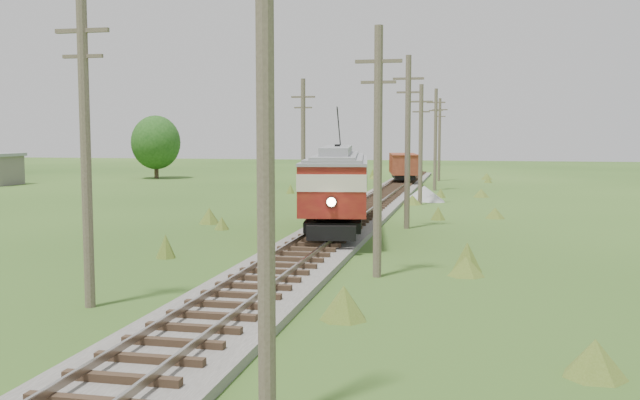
# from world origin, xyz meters

# --- Properties ---
(railbed_main) EXTENTS (3.60, 96.00, 0.57)m
(railbed_main) POSITION_xyz_m (0.00, 34.00, 0.19)
(railbed_main) COLOR #605B54
(railbed_main) RESTS_ON ground
(streetcar) EXTENTS (4.65, 12.63, 5.72)m
(streetcar) POSITION_xyz_m (0.00, 28.21, 2.65)
(streetcar) COLOR black
(streetcar) RESTS_ON ground
(gondola) EXTENTS (3.56, 7.76, 2.48)m
(gondola) POSITION_xyz_m (0.00, 63.63, 1.90)
(gondola) COLOR black
(gondola) RESTS_ON ground
(gravel_pile) EXTENTS (3.06, 3.25, 1.11)m
(gravel_pile) POSITION_xyz_m (3.21, 46.98, 0.52)
(gravel_pile) COLOR gray
(gravel_pile) RESTS_ON ground
(utility_pole_r_1) EXTENTS (0.30, 0.30, 8.80)m
(utility_pole_r_1) POSITION_xyz_m (3.10, 5.00, 4.40)
(utility_pole_r_1) COLOR brown
(utility_pole_r_1) RESTS_ON ground
(utility_pole_r_2) EXTENTS (1.60, 0.30, 8.60)m
(utility_pole_r_2) POSITION_xyz_m (3.30, 18.00, 4.42)
(utility_pole_r_2) COLOR brown
(utility_pole_r_2) RESTS_ON ground
(utility_pole_r_3) EXTENTS (1.60, 0.30, 9.00)m
(utility_pole_r_3) POSITION_xyz_m (3.20, 31.00, 4.63)
(utility_pole_r_3) COLOR brown
(utility_pole_r_3) RESTS_ON ground
(utility_pole_r_4) EXTENTS (1.60, 0.30, 8.40)m
(utility_pole_r_4) POSITION_xyz_m (3.00, 44.00, 4.32)
(utility_pole_r_4) COLOR brown
(utility_pole_r_4) RESTS_ON ground
(utility_pole_r_5) EXTENTS (1.60, 0.30, 8.90)m
(utility_pole_r_5) POSITION_xyz_m (3.40, 57.00, 4.58)
(utility_pole_r_5) COLOR brown
(utility_pole_r_5) RESTS_ON ground
(utility_pole_r_6) EXTENTS (1.60, 0.30, 8.70)m
(utility_pole_r_6) POSITION_xyz_m (3.20, 70.00, 4.47)
(utility_pole_r_6) COLOR brown
(utility_pole_r_6) RESTS_ON ground
(utility_pole_l_a) EXTENTS (1.60, 0.30, 9.00)m
(utility_pole_l_a) POSITION_xyz_m (-4.20, 12.00, 4.63)
(utility_pole_l_a) COLOR brown
(utility_pole_l_a) RESTS_ON ground
(utility_pole_l_b) EXTENTS (1.60, 0.30, 8.60)m
(utility_pole_l_b) POSITION_xyz_m (-4.50, 40.00, 4.42)
(utility_pole_l_b) COLOR brown
(utility_pole_l_b) RESTS_ON ground
(tree_mid_a) EXTENTS (5.46, 5.46, 7.03)m
(tree_mid_a) POSITION_xyz_m (-28.00, 68.00, 4.02)
(tree_mid_a) COLOR #38281C
(tree_mid_a) RESTS_ON ground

